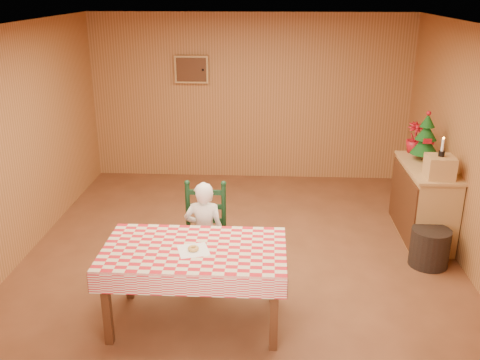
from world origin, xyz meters
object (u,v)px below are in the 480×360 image
at_px(dining_table, 194,256).
at_px(seated_child, 204,233).
at_px(christmas_tree, 426,138).
at_px(ladder_chair, 205,236).
at_px(storage_bin, 430,247).
at_px(crate, 440,167).
at_px(shelf_unit, 423,202).

distance_m(dining_table, seated_child, 0.74).
bearing_deg(christmas_tree, ladder_chair, -151.08).
xyz_separation_m(ladder_chair, seated_child, (0.00, -0.06, 0.06)).
height_order(dining_table, storage_bin, dining_table).
xyz_separation_m(dining_table, crate, (2.58, 1.56, 0.37)).
xyz_separation_m(ladder_chair, shelf_unit, (2.57, 1.17, -0.04)).
bearing_deg(christmas_tree, shelf_unit, -91.98).
relative_size(crate, christmas_tree, 0.48).
distance_m(ladder_chair, seated_child, 0.08).
bearing_deg(crate, christmas_tree, 90.00).
distance_m(shelf_unit, christmas_tree, 0.79).
bearing_deg(shelf_unit, christmas_tree, 88.02).
distance_m(ladder_chair, christmas_tree, 3.03).
bearing_deg(ladder_chair, dining_table, -90.00).
height_order(shelf_unit, christmas_tree, christmas_tree).
xyz_separation_m(dining_table, shelf_unit, (2.57, 1.96, -0.22)).
distance_m(dining_table, crate, 3.03).
xyz_separation_m(ladder_chair, storage_bin, (2.47, 0.43, -0.29)).
distance_m(dining_table, ladder_chair, 0.81).
height_order(ladder_chair, storage_bin, ladder_chair).
relative_size(seated_child, storage_bin, 2.59).
relative_size(dining_table, ladder_chair, 1.53).
height_order(ladder_chair, shelf_unit, ladder_chair).
relative_size(ladder_chair, crate, 3.60).
distance_m(ladder_chair, crate, 2.75).
xyz_separation_m(seated_child, shelf_unit, (2.57, 1.23, -0.10)).
height_order(shelf_unit, crate, crate).
relative_size(shelf_unit, christmas_tree, 2.00).
distance_m(seated_child, storage_bin, 2.54).
bearing_deg(dining_table, seated_child, 90.00).
relative_size(dining_table, seated_child, 1.47).
xyz_separation_m(ladder_chair, christmas_tree, (2.58, 1.42, 0.71)).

